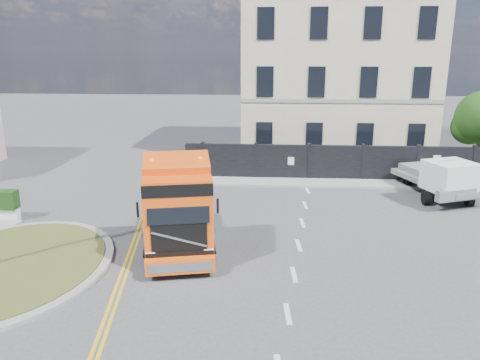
{
  "coord_description": "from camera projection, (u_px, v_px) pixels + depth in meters",
  "views": [
    {
      "loc": [
        1.79,
        -16.88,
        7.16
      ],
      "look_at": [
        0.55,
        2.22,
        1.8
      ],
      "focal_mm": 35.0,
      "sensor_mm": 36.0,
      "label": 1
    }
  ],
  "objects": [
    {
      "name": "traffic_island",
      "position": [
        7.0,
        267.0,
        15.79
      ],
      "size": [
        6.8,
        6.8,
        0.17
      ],
      "color": "gray",
      "rests_on": "ground"
    },
    {
      "name": "georgian_building",
      "position": [
        332.0,
        70.0,
        32.19
      ],
      "size": [
        12.3,
        10.3,
        12.8
      ],
      "color": "beige",
      "rests_on": "ground"
    },
    {
      "name": "tree",
      "position": [
        479.0,
        120.0,
        28.17
      ],
      "size": [
        3.2,
        3.2,
        4.8
      ],
      "color": "#382619",
      "rests_on": "ground"
    },
    {
      "name": "truck",
      "position": [
        178.0,
        212.0,
        16.55
      ],
      "size": [
        3.4,
        6.3,
        3.58
      ],
      "rotation": [
        0.0,
        0.0,
        0.21
      ],
      "color": "black",
      "rests_on": "ground"
    },
    {
      "name": "flatbed_pickup",
      "position": [
        445.0,
        179.0,
        22.56
      ],
      "size": [
        3.63,
        5.53,
        2.11
      ],
      "rotation": [
        0.0,
        0.0,
        0.35
      ],
      "color": "slate",
      "rests_on": "ground"
    },
    {
      "name": "pavement_far",
      "position": [
        346.0,
        183.0,
        25.65
      ],
      "size": [
        20.0,
        1.6,
        0.12
      ],
      "primitive_type": "cube",
      "color": "gray",
      "rests_on": "ground"
    },
    {
      "name": "hoarding_fence",
      "position": [
        354.0,
        163.0,
        26.23
      ],
      "size": [
        18.8,
        0.25,
        2.0
      ],
      "color": "black",
      "rests_on": "ground"
    },
    {
      "name": "ground",
      "position": [
        222.0,
        239.0,
        18.26
      ],
      "size": [
        120.0,
        120.0,
        0.0
      ],
      "primitive_type": "plane",
      "color": "#424244",
      "rests_on": "ground"
    }
  ]
}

